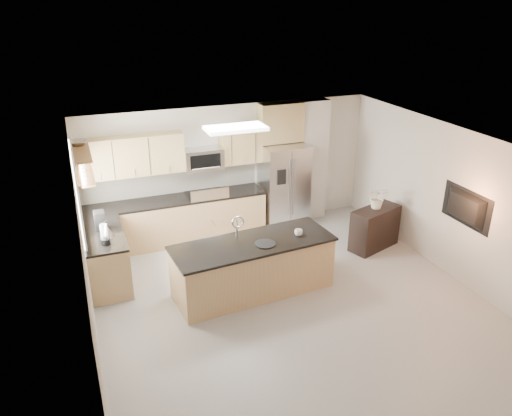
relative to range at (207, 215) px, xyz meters
name	(u,v)px	position (x,y,z in m)	size (l,w,h in m)	color
floor	(294,307)	(0.60, -2.92, -0.47)	(6.50, 6.50, 0.00)	#9D9B95
ceiling	(300,150)	(0.60, -2.92, 2.13)	(6.00, 6.50, 0.02)	white
wall_back	(229,168)	(0.60, 0.33, 0.83)	(6.00, 0.02, 2.60)	beige
wall_front	(444,377)	(0.60, -6.17, 0.83)	(6.00, 0.02, 2.60)	beige
wall_left	(87,270)	(-2.40, -2.92, 0.83)	(0.02, 6.50, 2.60)	beige
wall_right	(458,206)	(3.60, -2.92, 0.83)	(0.02, 6.50, 2.60)	beige
back_counter	(176,220)	(-0.63, 0.01, 0.00)	(3.55, 0.66, 1.44)	tan
left_counter	(106,257)	(-2.07, -1.07, -0.01)	(0.66, 1.50, 0.92)	tan
range	(207,215)	(0.00, 0.00, 0.00)	(0.76, 0.64, 1.14)	black
upper_cabinets	(166,152)	(-0.70, 0.16, 1.35)	(3.50, 0.33, 0.75)	tan
microwave	(203,159)	(0.00, 0.12, 1.16)	(0.76, 0.40, 0.40)	silver
refrigerator	(284,186)	(1.66, -0.05, 0.42)	(0.92, 0.78, 1.78)	silver
partition_column	(312,160)	(2.42, 0.18, 0.83)	(0.60, 0.30, 2.60)	beige
window	(78,195)	(-2.38, -1.07, 1.18)	(0.04, 1.15, 1.65)	white
shelf_lower	(83,174)	(-2.25, -0.97, 1.48)	(0.30, 1.20, 0.04)	brown
shelf_upper	(80,152)	(-2.25, -0.97, 1.85)	(0.30, 1.20, 0.04)	brown
ceiling_fixture	(236,128)	(0.20, -1.32, 2.09)	(1.00, 0.50, 0.06)	white
island	(253,267)	(0.15, -2.26, -0.01)	(2.72, 1.17, 1.34)	tan
credenza	(375,228)	(2.91, -1.62, -0.06)	(1.03, 0.43, 0.82)	black
cup	(298,232)	(0.94, -2.29, 0.50)	(0.13, 0.13, 0.10)	white
platter	(265,244)	(0.31, -2.39, 0.45)	(0.34, 0.34, 0.02)	black
blender	(104,236)	(-2.07, -1.50, 0.60)	(0.15, 0.15, 0.35)	black
kettle	(106,230)	(-2.02, -1.23, 0.57)	(0.22, 0.22, 0.28)	silver
coffee_maker	(100,221)	(-2.09, -0.90, 0.60)	(0.17, 0.21, 0.32)	black
bowl	(78,142)	(-2.25, -0.63, 1.91)	(0.40, 0.40, 0.10)	silver
flower_vase	(378,192)	(2.93, -1.58, 0.67)	(0.58, 0.50, 0.64)	white
television	(462,208)	(3.51, -3.12, 0.88)	(1.08, 0.14, 0.62)	black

